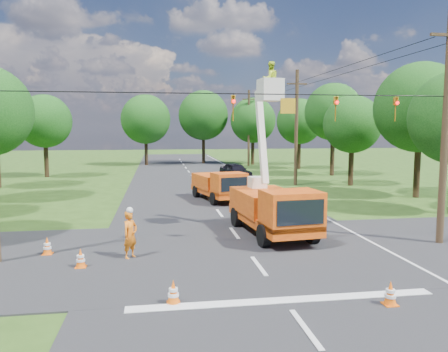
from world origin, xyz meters
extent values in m
plane|color=#294615|center=(0.00, 20.00, 0.00)|extent=(140.00, 140.00, 0.00)
cube|color=black|center=(0.00, 20.00, 0.00)|extent=(12.00, 100.00, 0.06)
cube|color=black|center=(0.00, 2.00, 0.00)|extent=(56.00, 10.00, 0.07)
cube|color=silver|center=(0.00, -3.20, 0.00)|extent=(9.00, 0.45, 0.02)
cube|color=silver|center=(5.60, 20.00, 0.00)|extent=(0.12, 90.00, 0.02)
cube|color=orange|center=(1.69, 4.67, 0.76)|extent=(3.01, 6.57, 0.48)
cube|color=orange|center=(1.94, 2.41, 1.59)|extent=(2.51, 2.04, 1.59)
cube|color=black|center=(2.04, 1.51, 1.64)|extent=(2.01, 0.28, 1.01)
cube|color=orange|center=(1.60, 5.51, 1.43)|extent=(2.90, 4.17, 1.06)
cylinder|color=black|center=(0.81, 2.55, 0.49)|extent=(0.44, 1.01, 0.97)
cylinder|color=black|center=(3.02, 2.79, 0.49)|extent=(0.44, 1.01, 0.97)
cylinder|color=black|center=(0.37, 6.55, 0.49)|extent=(0.44, 1.01, 0.97)
cylinder|color=black|center=(2.58, 6.79, 0.49)|extent=(0.44, 1.01, 0.97)
cube|color=silver|center=(1.48, 6.67, 2.23)|extent=(0.88, 0.88, 0.58)
cube|color=silver|center=(1.54, 6.09, 4.56)|extent=(0.45, 1.44, 4.60)
cube|color=silver|center=(1.66, 4.99, 6.73)|extent=(1.11, 1.11, 1.01)
imported|color=#C6E526|center=(1.66, 4.99, 7.19)|extent=(0.93, 0.80, 1.66)
cube|color=orange|center=(0.57, 14.78, 0.67)|extent=(3.33, 5.94, 0.42)
cube|color=orange|center=(1.04, 12.83, 1.40)|extent=(2.37, 2.03, 1.40)
cube|color=black|center=(1.23, 12.06, 1.45)|extent=(1.74, 0.48, 0.89)
cube|color=orange|center=(0.39, 15.51, 1.26)|extent=(2.95, 3.88, 0.93)
cylinder|color=black|center=(0.03, 12.82, 0.43)|extent=(0.49, 0.91, 0.86)
cylinder|color=black|center=(1.94, 13.29, 0.43)|extent=(0.49, 0.91, 0.86)
cylinder|color=black|center=(-0.81, 16.27, 0.43)|extent=(0.49, 0.91, 0.86)
cylinder|color=black|center=(1.10, 16.74, 0.43)|extent=(0.49, 0.91, 0.86)
imported|color=orange|center=(-4.62, 1.78, 0.92)|extent=(0.77, 0.80, 1.85)
imported|color=black|center=(4.14, 27.60, 0.79)|extent=(3.08, 4.95, 1.57)
cone|color=#FF640D|center=(-3.16, -2.91, 0.38)|extent=(0.36, 0.36, 0.70)
cube|color=#FF640D|center=(-3.16, -2.91, 0.04)|extent=(0.38, 0.38, 0.04)
cylinder|color=white|center=(-3.16, -2.91, 0.44)|extent=(0.26, 0.26, 0.09)
cylinder|color=white|center=(-3.16, -2.91, 0.29)|extent=(0.31, 0.31, 0.09)
cone|color=#FF640D|center=(2.85, -3.92, 0.38)|extent=(0.36, 0.36, 0.70)
cube|color=#FF640D|center=(2.85, -3.92, 0.04)|extent=(0.38, 0.38, 0.04)
cylinder|color=white|center=(2.85, -3.92, 0.44)|extent=(0.26, 0.26, 0.09)
cylinder|color=white|center=(2.85, -3.92, 0.29)|extent=(0.31, 0.31, 0.09)
cone|color=#FF640D|center=(0.62, 8.29, 0.38)|extent=(0.36, 0.36, 0.70)
cube|color=#FF640D|center=(0.62, 8.29, 0.04)|extent=(0.38, 0.38, 0.04)
cylinder|color=white|center=(0.62, 8.29, 0.44)|extent=(0.26, 0.26, 0.09)
cylinder|color=white|center=(0.62, 8.29, 0.29)|extent=(0.31, 0.31, 0.09)
cone|color=#FF640D|center=(2.71, 11.45, 0.38)|extent=(0.36, 0.36, 0.70)
cube|color=#FF640D|center=(2.71, 11.45, 0.04)|extent=(0.38, 0.38, 0.04)
cylinder|color=white|center=(2.71, 11.45, 0.44)|extent=(0.26, 0.26, 0.09)
cylinder|color=white|center=(2.71, 11.45, 0.29)|extent=(0.31, 0.31, 0.09)
cone|color=#FF640D|center=(-6.31, 0.85, 0.38)|extent=(0.36, 0.36, 0.70)
cube|color=#FF640D|center=(-6.31, 0.85, 0.04)|extent=(0.38, 0.38, 0.04)
cylinder|color=white|center=(-6.31, 0.85, 0.44)|extent=(0.26, 0.26, 0.09)
cylinder|color=white|center=(-6.31, 0.85, 0.29)|extent=(0.31, 0.31, 0.09)
cone|color=#FF640D|center=(-7.89, 2.74, 0.38)|extent=(0.36, 0.36, 0.70)
cube|color=#FF640D|center=(-7.89, 2.74, 0.04)|extent=(0.38, 0.38, 0.04)
cylinder|color=white|center=(-7.89, 2.74, 0.44)|extent=(0.26, 0.26, 0.09)
cylinder|color=white|center=(-7.89, 2.74, 0.29)|extent=(0.31, 0.31, 0.09)
cone|color=#FF640D|center=(5.31, 15.56, 0.38)|extent=(0.36, 0.36, 0.70)
cube|color=#FF640D|center=(5.31, 15.56, 0.04)|extent=(0.38, 0.38, 0.04)
cylinder|color=white|center=(5.31, 15.56, 0.44)|extent=(0.26, 0.26, 0.09)
cylinder|color=white|center=(5.31, 15.56, 0.29)|extent=(0.31, 0.31, 0.09)
cylinder|color=#4C3823|center=(8.50, 2.00, 5.00)|extent=(0.30, 0.30, 10.00)
cylinder|color=#4C3823|center=(8.50, 22.00, 5.00)|extent=(0.30, 0.30, 10.00)
cube|color=#4C3823|center=(8.50, 22.00, 8.80)|extent=(1.80, 0.12, 0.12)
cylinder|color=#4C3823|center=(8.50, 42.00, 5.00)|extent=(0.30, 0.30, 10.00)
cube|color=#4C3823|center=(8.50, 42.00, 8.80)|extent=(1.80, 0.12, 0.12)
cylinder|color=black|center=(-0.50, 2.00, 6.30)|extent=(18.00, 0.04, 0.04)
cube|color=#C59017|center=(1.60, 2.00, 5.85)|extent=(0.60, 0.05, 0.60)
imported|color=#C59017|center=(-0.60, 2.00, 5.75)|extent=(0.16, 0.20, 1.00)
sphere|color=#FF0C0C|center=(-0.60, 1.88, 6.00)|extent=(0.14, 0.14, 0.14)
imported|color=#C59017|center=(3.60, 2.00, 5.75)|extent=(0.16, 0.20, 1.00)
sphere|color=#FF0C0C|center=(3.60, 1.88, 6.00)|extent=(0.14, 0.14, 0.14)
imported|color=#C59017|center=(6.20, 2.00, 5.75)|extent=(0.16, 0.20, 1.00)
sphere|color=#FF0C0C|center=(6.20, 1.88, 6.00)|extent=(0.14, 0.14, 0.14)
cylinder|color=#382616|center=(-14.80, 32.00, 2.02)|extent=(0.44, 0.44, 4.05)
sphere|color=#124111|center=(-14.80, 32.00, 5.70)|extent=(5.40, 5.40, 5.40)
cylinder|color=#382616|center=(15.00, 14.00, 2.29)|extent=(0.44, 0.44, 4.58)
sphere|color=#124111|center=(15.00, 14.00, 6.45)|extent=(6.40, 6.40, 6.40)
cylinder|color=#382616|center=(13.20, 21.00, 1.89)|extent=(0.44, 0.44, 3.78)
sphere|color=#124111|center=(13.20, 21.00, 5.33)|extent=(5.00, 5.00, 5.00)
cylinder|color=#382616|center=(14.80, 29.00, 2.38)|extent=(0.44, 0.44, 4.75)
sphere|color=#124111|center=(14.80, 29.00, 6.70)|extent=(6.00, 6.00, 6.00)
cylinder|color=#382616|center=(13.80, 37.00, 2.07)|extent=(0.44, 0.44, 4.14)
sphere|color=#124111|center=(13.80, 37.00, 5.83)|extent=(5.60, 5.60, 5.60)
cylinder|color=#382616|center=(-5.00, 45.00, 2.20)|extent=(0.44, 0.44, 4.40)
sphere|color=#124111|center=(-5.00, 45.00, 6.20)|extent=(6.60, 6.60, 6.60)
cylinder|color=#382616|center=(3.00, 47.00, 2.42)|extent=(0.44, 0.44, 4.84)
sphere|color=#124111|center=(3.00, 47.00, 6.82)|extent=(7.00, 7.00, 7.00)
cylinder|color=#382616|center=(9.50, 44.00, 2.16)|extent=(0.44, 0.44, 4.31)
sphere|color=#124111|center=(9.50, 44.00, 6.08)|extent=(6.20, 6.20, 6.20)
camera|label=1|loc=(-3.55, -14.87, 4.96)|focal=35.00mm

